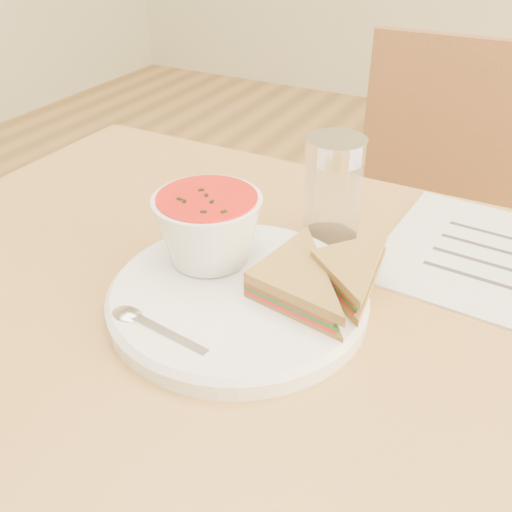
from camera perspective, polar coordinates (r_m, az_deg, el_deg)
The scene contains 7 objects.
chair_far at distance 1.16m, azimuth 16.16°, elevation -3.34°, with size 0.39×0.39×0.88m, color brown, non-canonical shape.
plate at distance 0.58m, azimuth -1.81°, elevation -4.18°, with size 0.26×0.26×0.02m, color white, non-canonical shape.
soup_bowl at distance 0.60m, azimuth -4.77°, elevation 2.44°, with size 0.11×0.11×0.08m, color white, non-canonical shape.
sandwich_half_a at distance 0.55m, azimuth -1.23°, elevation -3.15°, with size 0.11×0.11×0.03m, color #A37E39, non-canonical shape.
sandwich_half_b at distance 0.57m, azimuth 5.38°, elevation -0.59°, with size 0.09×0.09×0.03m, color #A37E39, non-canonical shape.
spoon at distance 0.52m, azimuth -9.04°, elevation -7.69°, with size 0.16×0.03×0.01m, color silver, non-canonical shape.
condiment_shaker at distance 0.67m, azimuth 7.70°, elevation 6.61°, with size 0.07×0.07×0.12m, color silver, non-canonical shape.
Camera 1 is at (0.19, -0.39, 1.11)m, focal length 40.00 mm.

